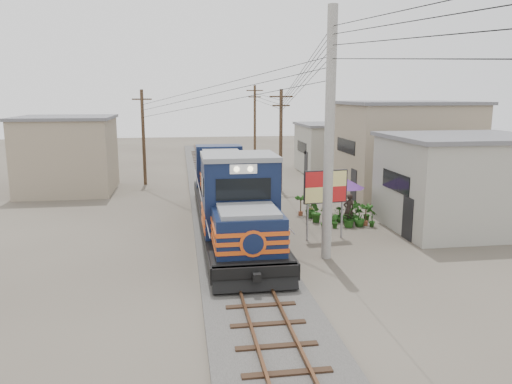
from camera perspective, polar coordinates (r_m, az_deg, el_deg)
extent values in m
plane|color=#473F35|center=(20.84, -1.75, -7.53)|extent=(120.00, 120.00, 0.00)
cube|color=#595651|center=(30.42, -4.04, -1.40)|extent=(3.60, 70.00, 0.16)
cube|color=#51331E|center=(30.34, -5.05, -1.10)|extent=(0.08, 70.00, 0.12)
cube|color=#51331E|center=(30.42, -3.04, -1.04)|extent=(0.08, 70.00, 0.12)
cube|color=black|center=(24.64, -2.95, -2.67)|extent=(3.03, 16.71, 0.57)
cube|color=black|center=(19.74, -1.41, -7.14)|extent=(2.30, 3.34, 0.68)
cube|color=black|center=(29.78, -3.96, -0.89)|extent=(2.30, 3.34, 0.68)
cube|color=#0E1836|center=(18.20, -0.92, -4.77)|extent=(2.48, 2.51, 1.57)
cube|color=#0E1836|center=(20.52, -1.91, -0.55)|extent=(2.97, 2.72, 3.24)
cube|color=slate|center=(20.25, -1.94, 4.09)|extent=(3.03, 2.85, 0.19)
cube|color=black|center=(19.07, -1.44, 0.32)|extent=(2.12, 0.06, 0.84)
cube|color=white|center=(18.93, -1.45, 2.64)|extent=(1.04, 0.06, 0.37)
cube|color=#0E1836|center=(26.92, -3.54, 1.34)|extent=(2.36, 10.23, 2.40)
cube|color=slate|center=(26.74, -3.57, 3.99)|extent=(2.12, 10.23, 0.19)
cube|color=#D94D14|center=(24.51, -2.97, -1.37)|extent=(3.07, 16.71, 0.15)
cube|color=#D94D14|center=(24.45, -2.97, -0.65)|extent=(3.07, 16.71, 0.15)
cube|color=#D94D14|center=(24.39, -2.98, 0.07)|extent=(3.07, 16.71, 0.15)
cylinder|color=#9E9B93|center=(20.05, 8.38, 6.25)|extent=(0.40, 0.40, 10.00)
cylinder|color=#4C3826|center=(34.44, 2.85, 5.84)|extent=(0.24, 0.24, 7.00)
cube|color=#4C3826|center=(34.29, 2.90, 10.84)|extent=(1.60, 0.10, 0.10)
cube|color=#4C3826|center=(34.30, 2.89, 9.84)|extent=(1.20, 0.10, 0.10)
cylinder|color=#4C3826|center=(48.22, -0.14, 7.66)|extent=(0.24, 0.24, 7.50)
cube|color=#4C3826|center=(48.14, -0.14, 11.53)|extent=(1.60, 0.10, 0.10)
cube|color=#4C3826|center=(48.14, -0.14, 10.81)|extent=(1.20, 0.10, 0.10)
cylinder|color=#4C3826|center=(37.83, -12.73, 6.06)|extent=(0.24, 0.24, 7.00)
cube|color=#4C3826|center=(37.69, -12.93, 10.60)|extent=(1.60, 0.10, 0.10)
cube|color=#4C3826|center=(37.70, -12.89, 9.69)|extent=(1.20, 0.10, 0.10)
cube|color=gray|center=(26.87, 22.50, 0.82)|extent=(7.00, 6.00, 4.50)
cube|color=slate|center=(26.59, 22.88, 5.81)|extent=(7.35, 6.30, 0.20)
cube|color=black|center=(25.20, 15.67, 1.15)|extent=(0.05, 3.00, 0.90)
cube|color=gray|center=(35.11, 16.46, 4.68)|extent=(8.00, 7.00, 6.00)
cube|color=slate|center=(34.92, 16.74, 9.74)|extent=(8.40, 7.35, 0.20)
cube|color=black|center=(33.58, 10.23, 5.20)|extent=(0.05, 3.50, 0.90)
cube|color=gray|center=(43.94, 9.10, 4.90)|extent=(6.00, 6.00, 4.00)
cube|color=slate|center=(43.77, 9.18, 7.63)|extent=(6.30, 6.30, 0.20)
cube|color=black|center=(43.10, 5.26, 5.14)|extent=(0.05, 3.00, 0.90)
cube|color=gray|center=(36.65, -20.71, 3.89)|extent=(6.00, 6.00, 5.00)
cube|color=slate|center=(36.45, -20.99, 7.94)|extent=(6.30, 6.30, 0.20)
cube|color=black|center=(37.37, -25.28, 4.05)|extent=(0.05, 3.00, 0.90)
cylinder|color=#99999E|center=(23.04, 5.89, -2.66)|extent=(0.10, 0.10, 2.39)
cylinder|color=#99999E|center=(23.71, 9.79, -2.37)|extent=(0.10, 0.10, 2.39)
cube|color=black|center=(23.09, 7.95, 0.61)|extent=(2.11, 0.36, 1.53)
cube|color=red|center=(23.06, 7.97, 0.59)|extent=(2.01, 0.31, 1.44)
cylinder|color=black|center=(27.68, 10.15, -2.87)|extent=(0.40, 0.40, 0.10)
cylinder|color=#99999E|center=(27.47, 10.22, -0.96)|extent=(0.05, 0.05, 1.99)
cone|color=#4D246D|center=(27.29, 10.29, 0.99)|extent=(2.36, 2.36, 0.50)
imported|color=black|center=(26.04, 10.54, -2.00)|extent=(0.66, 0.48, 1.67)
imported|color=#1F4D16|center=(25.23, 7.83, -3.01)|extent=(0.57, 0.68, 1.09)
imported|color=#1F4D16|center=(25.54, 8.98, -3.32)|extent=(0.34, 0.41, 0.70)
imported|color=#1F4D16|center=(25.79, 10.49, -2.95)|extent=(0.88, 0.97, 0.94)
imported|color=#1F4D16|center=(26.03, 11.75, -2.85)|extent=(0.75, 0.75, 0.96)
imported|color=#1F4D16|center=(26.11, 13.17, -2.86)|extent=(0.42, 0.56, 0.97)
imported|color=#1F4D16|center=(26.42, 6.90, -2.29)|extent=(0.63, 0.72, 1.13)
imported|color=#1F4D16|center=(26.55, 8.72, -2.69)|extent=(0.80, 0.73, 0.76)
imported|color=#1F4D16|center=(26.74, 9.58, -2.51)|extent=(0.66, 0.66, 0.86)
imported|color=#1F4D16|center=(26.94, 11.29, -2.17)|extent=(0.61, 0.42, 1.13)
imported|color=#1F4D16|center=(27.27, 12.62, -2.44)|extent=(0.46, 0.38, 0.79)
imported|color=#1F4D16|center=(27.41, 6.29, -1.97)|extent=(0.91, 1.00, 0.97)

